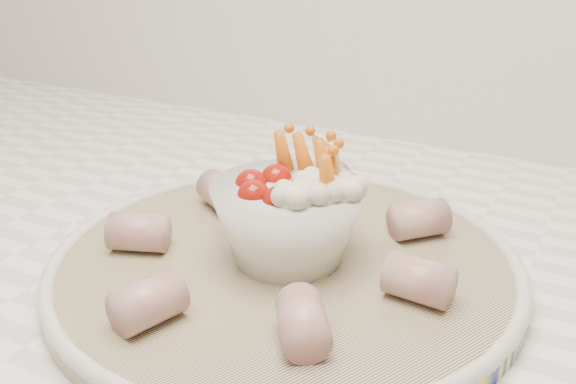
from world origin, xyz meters
The scene contains 3 objects.
serving_platter centered at (0.05, 1.38, 0.93)m, with size 0.50×0.50×0.02m.
veggie_bowl centered at (0.06, 1.38, 0.97)m, with size 0.12×0.12×0.10m.
cured_meat_rolls centered at (0.05, 1.38, 0.95)m, with size 0.28×0.30×0.03m.
Camera 1 is at (0.27, 0.98, 1.19)m, focal length 40.00 mm.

